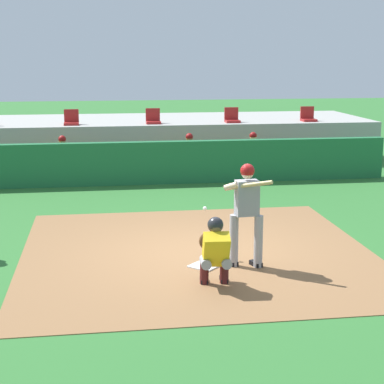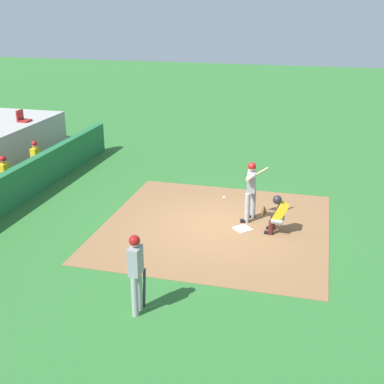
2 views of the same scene
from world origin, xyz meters
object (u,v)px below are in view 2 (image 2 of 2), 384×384
on_deck_batter (136,269)px  stadium_seat_4 (23,118)px  catcher_crouched (276,213)px  batter_at_plate (251,188)px  home_plate (243,229)px  dugout_player_1 (8,174)px  dugout_player_2 (39,158)px

on_deck_batter → stadium_seat_4: stadium_seat_4 is taller
catcher_crouched → batter_at_plate: bearing=50.0°
home_plate → batter_at_plate: size_ratio=0.24×
on_deck_batter → dugout_player_1: 8.65m
on_deck_batter → dugout_player_1: on_deck_batter is taller
catcher_crouched → on_deck_batter: bearing=152.5°
batter_at_plate → stadium_seat_4: (4.51, 10.28, 0.50)m
on_deck_batter → dugout_player_1: bearing=50.5°
home_plate → catcher_crouched: size_ratio=0.24×
on_deck_batter → dugout_player_1: (5.50, 6.67, -0.35)m
on_deck_batter → dugout_player_2: 10.00m
batter_at_plate → catcher_crouched: 1.15m
batter_at_plate → dugout_player_2: (2.16, 8.24, -0.36)m
dugout_player_2 → stadium_seat_4: bearing=40.9°
batter_at_plate → stadium_seat_4: stadium_seat_4 is taller
stadium_seat_4 → on_deck_batter: bearing=-138.4°
on_deck_batter → stadium_seat_4: (9.79, 8.70, 0.51)m
dugout_player_2 → stadium_seat_4: (2.35, 2.03, 0.86)m
catcher_crouched → dugout_player_1: 9.10m
home_plate → stadium_seat_4: 11.53m
catcher_crouched → dugout_player_2: 9.50m
catcher_crouched → on_deck_batter: 5.19m
home_plate → stadium_seat_4: (5.20, 10.18, 1.51)m
dugout_player_2 → stadium_seat_4: size_ratio=2.71×
on_deck_batter → stadium_seat_4: size_ratio=3.72×
batter_at_plate → catcher_crouched: (-0.69, -0.82, -0.43)m
dugout_player_2 → on_deck_batter: bearing=-138.1°
catcher_crouched → stadium_seat_4: (5.20, 11.09, 0.93)m
home_plate → batter_at_plate: batter_at_plate is taller
home_plate → on_deck_batter: 4.92m
home_plate → on_deck_batter: size_ratio=0.25×
home_plate → dugout_player_2: dugout_player_2 is taller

